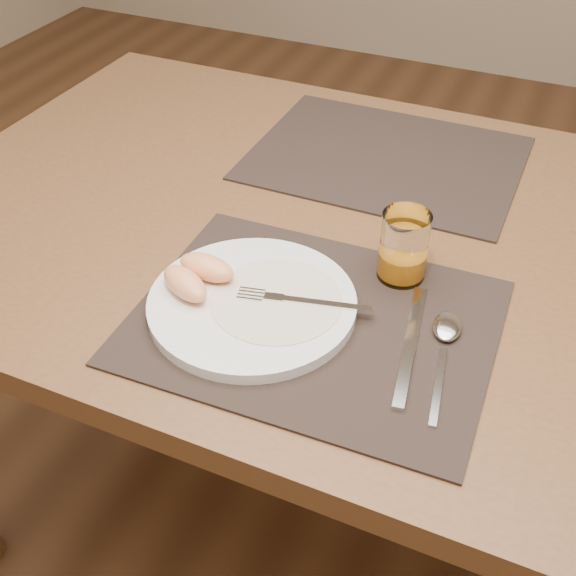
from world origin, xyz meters
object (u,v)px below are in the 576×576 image
(placemat_near, at_px, (314,322))
(juice_glass, at_px, (403,250))
(spoon, at_px, (446,335))
(knife, at_px, (408,354))
(placemat_far, at_px, (386,158))
(plate, at_px, (252,304))
(table, at_px, (352,272))
(fork, at_px, (292,300))

(placemat_near, height_order, juice_glass, juice_glass)
(placemat_near, relative_size, spoon, 2.34)
(knife, relative_size, juice_glass, 2.23)
(placemat_far, distance_m, plate, 0.45)
(placemat_far, distance_m, knife, 0.49)
(table, xyz_separation_m, fork, (-0.01, -0.21, 0.11))
(plate, relative_size, fork, 1.55)
(table, relative_size, plate, 5.19)
(placemat_near, distance_m, fork, 0.04)
(plate, bearing_deg, knife, -0.57)
(knife, height_order, juice_glass, juice_glass)
(knife, bearing_deg, placemat_near, 174.35)
(table, distance_m, knife, 0.29)
(plate, distance_m, knife, 0.21)
(placemat_far, distance_m, fork, 0.43)
(plate, relative_size, spoon, 1.41)
(placemat_far, xyz_separation_m, fork, (0.01, -0.43, 0.02))
(table, height_order, plate, plate)
(plate, relative_size, juice_glass, 2.74)
(fork, height_order, knife, fork)
(placemat_far, height_order, spoon, spoon)
(plate, xyz_separation_m, juice_glass, (0.15, 0.14, 0.04))
(placemat_far, bearing_deg, plate, -94.47)
(plate, height_order, spoon, plate)
(plate, height_order, fork, fork)
(knife, bearing_deg, placemat_far, 111.09)
(fork, relative_size, spoon, 0.91)
(placemat_near, bearing_deg, table, 96.04)
(knife, bearing_deg, juice_glass, 110.51)
(placemat_far, relative_size, spoon, 2.34)
(table, distance_m, fork, 0.24)
(fork, xyz_separation_m, spoon, (0.19, 0.03, -0.01))
(placemat_far, distance_m, spoon, 0.45)
(placemat_far, xyz_separation_m, knife, (0.17, -0.45, 0.00))
(placemat_far, bearing_deg, spoon, -62.77)
(spoon, height_order, juice_glass, juice_glass)
(placemat_far, distance_m, juice_glass, 0.33)
(table, xyz_separation_m, placemat_near, (0.02, -0.22, 0.09))
(placemat_far, relative_size, juice_glass, 4.57)
(table, xyz_separation_m, knife, (0.15, -0.23, 0.09))
(fork, bearing_deg, placemat_near, -11.74)
(fork, bearing_deg, table, 87.37)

